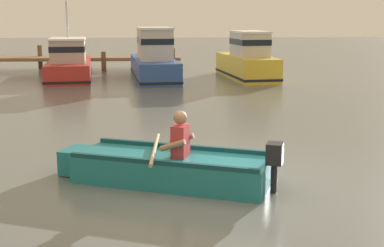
{
  "coord_description": "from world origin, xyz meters",
  "views": [
    {
      "loc": [
        -1.01,
        -7.75,
        2.63
      ],
      "look_at": [
        -0.44,
        2.1,
        0.55
      ],
      "focal_mm": 47.3,
      "sensor_mm": 36.0,
      "label": 1
    }
  ],
  "objects_px": {
    "moored_boat_red": "(69,63)",
    "moored_boat_yellow": "(247,61)",
    "moored_boat_blue": "(154,60)",
    "rowboat_with_person": "(168,167)"
  },
  "relations": [
    {
      "from": "moored_boat_red",
      "to": "moored_boat_yellow",
      "type": "bearing_deg",
      "value": -3.39
    },
    {
      "from": "moored_boat_red",
      "to": "moored_boat_blue",
      "type": "distance_m",
      "value": 3.74
    },
    {
      "from": "rowboat_with_person",
      "to": "moored_boat_blue",
      "type": "xyz_separation_m",
      "value": [
        -0.43,
        14.02,
        0.56
      ]
    },
    {
      "from": "rowboat_with_person",
      "to": "moored_boat_yellow",
      "type": "relative_size",
      "value": 0.71
    },
    {
      "from": "moored_boat_blue",
      "to": "moored_boat_yellow",
      "type": "distance_m",
      "value": 4.06
    },
    {
      "from": "moored_boat_red",
      "to": "moored_boat_blue",
      "type": "relative_size",
      "value": 0.97
    },
    {
      "from": "rowboat_with_person",
      "to": "moored_boat_yellow",
      "type": "distance_m",
      "value": 14.54
    },
    {
      "from": "moored_boat_blue",
      "to": "moored_boat_red",
      "type": "bearing_deg",
      "value": 172.11
    },
    {
      "from": "rowboat_with_person",
      "to": "moored_boat_red",
      "type": "height_order",
      "value": "moored_boat_red"
    },
    {
      "from": "rowboat_with_person",
      "to": "moored_boat_yellow",
      "type": "height_order",
      "value": "moored_boat_yellow"
    }
  ]
}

